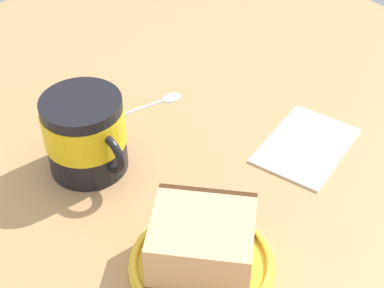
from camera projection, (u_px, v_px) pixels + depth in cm
name	position (u px, v px, depth cm)	size (l,w,h in cm)	color
ground_plane	(173.00, 207.00, 66.00)	(112.47, 112.47, 2.16)	tan
small_plate	(201.00, 264.00, 57.53)	(14.41, 14.41, 1.79)	yellow
cake_slice	(202.00, 241.00, 55.63)	(12.98, 12.90, 5.78)	#472814
tea_mug	(85.00, 132.00, 66.28)	(11.86, 9.38, 9.57)	black
teaspoon	(158.00, 100.00, 78.91)	(3.15, 12.23, 0.80)	silver
folded_napkin	(306.00, 145.00, 72.07)	(9.20, 13.22, 0.60)	white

